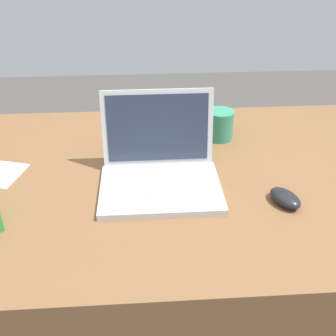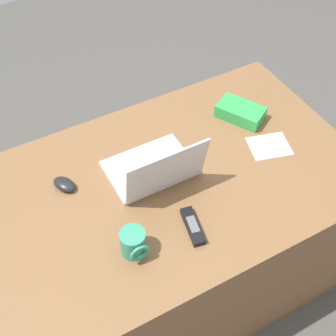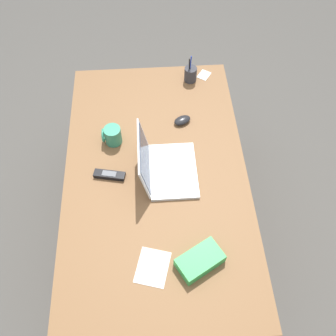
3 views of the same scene
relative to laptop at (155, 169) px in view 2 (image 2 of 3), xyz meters
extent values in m
plane|color=#4C4944|center=(-0.01, 0.04, -0.78)|extent=(6.00, 6.00, 0.00)
cube|color=brown|center=(-0.01, 0.04, -0.42)|extent=(1.58, 0.92, 0.74)
cube|color=silver|center=(0.00, -0.05, -0.04)|extent=(0.33, 0.23, 0.02)
cube|color=silver|center=(0.00, -0.02, -0.03)|extent=(0.27, 0.12, 0.00)
cube|color=silver|center=(0.00, -0.12, -0.03)|extent=(0.09, 0.05, 0.00)
cube|color=silver|center=(0.00, 0.10, 0.08)|extent=(0.32, 0.05, 0.22)
cube|color=#283347|center=(0.00, 0.09, 0.08)|extent=(0.29, 0.04, 0.19)
ellipsoid|color=black|center=(0.33, -0.12, -0.03)|extent=(0.10, 0.11, 0.03)
cylinder|color=#338C6B|center=(0.22, 0.26, 0.00)|extent=(0.09, 0.09, 0.10)
torus|color=#338C6B|center=(0.22, 0.31, 0.01)|extent=(0.07, 0.01, 0.07)
cube|color=black|center=(0.00, 0.27, -0.04)|extent=(0.07, 0.16, 0.02)
cube|color=#595B60|center=(0.00, 0.27, -0.02)|extent=(0.04, 0.08, 0.00)
cube|color=green|center=(-0.48, -0.13, -0.02)|extent=(0.20, 0.23, 0.06)
cube|color=white|center=(-0.49, 0.08, -0.05)|extent=(0.19, 0.17, 0.00)
camera|label=1|loc=(-0.04, -0.95, 0.60)|focal=43.00mm
camera|label=2|loc=(0.52, 1.05, 1.34)|focal=49.91mm
camera|label=3|loc=(-1.04, 0.05, 1.54)|focal=40.12mm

